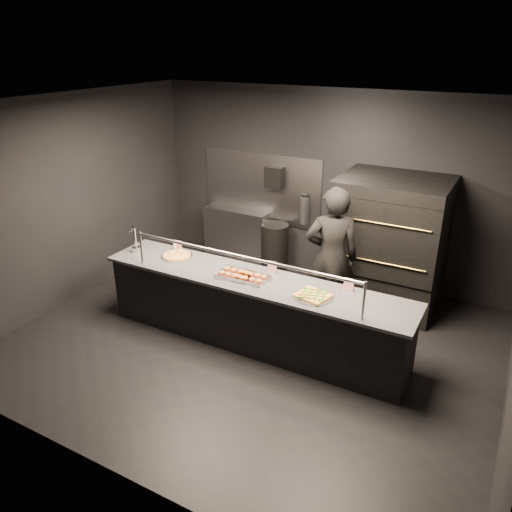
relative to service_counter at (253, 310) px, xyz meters
name	(u,v)px	position (x,y,z in m)	size (l,w,h in m)	color
room	(253,234)	(-0.02, 0.05, 1.03)	(6.04, 6.00, 3.00)	black
service_counter	(253,310)	(0.00, 0.00, 0.00)	(4.10, 0.78, 1.37)	black
pizza_oven	(389,242)	(1.20, 1.90, 0.50)	(1.50, 1.23, 1.91)	black
prep_shelf	(237,233)	(-1.60, 2.32, -0.01)	(1.20, 0.35, 0.90)	#99999E
towel_dispenser	(275,177)	(-0.90, 2.39, 1.09)	(0.30, 0.20, 0.35)	black
fire_extinguisher	(304,210)	(-0.35, 2.40, 0.60)	(0.14, 0.14, 0.51)	#B2B2B7
beer_tap	(135,243)	(-1.84, -0.03, 0.59)	(0.12, 0.18, 0.48)	silver
round_pizza	(177,256)	(-1.24, 0.10, 0.47)	(0.44, 0.44, 0.03)	silver
slider_tray_a	(234,274)	(-0.24, -0.04, 0.48)	(0.50, 0.43, 0.07)	silver
slider_tray_b	(251,278)	(0.00, -0.03, 0.48)	(0.46, 0.37, 0.07)	silver
square_pizza	(313,296)	(0.85, -0.09, 0.47)	(0.46, 0.46, 0.05)	silver
condiment_jar	(177,247)	(-1.37, 0.28, 0.50)	(0.14, 0.06, 0.09)	silver
tent_cards	(261,264)	(-0.03, 0.28, 0.53)	(2.62, 0.04, 0.15)	white
trash_bin	(275,246)	(-0.80, 2.22, -0.07)	(0.47, 0.47, 0.78)	black
worker	(331,258)	(0.67, 0.96, 0.51)	(0.71, 0.47, 1.96)	black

